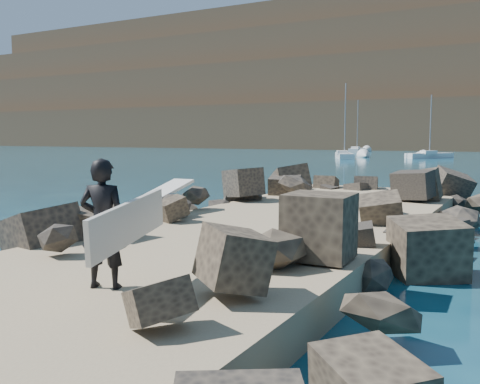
{
  "coord_description": "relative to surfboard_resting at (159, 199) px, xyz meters",
  "views": [
    {
      "loc": [
        5.35,
        -10.7,
        2.65
      ],
      "look_at": [
        0.0,
        -1.0,
        1.5
      ],
      "focal_mm": 40.0,
      "sensor_mm": 36.0,
      "label": 1
    }
  ],
  "objects": [
    {
      "name": "ground",
      "position": [
        3.16,
        -0.35,
        -1.04
      ],
      "size": [
        800.0,
        800.0,
        0.0
      ],
      "primitive_type": "plane",
      "color": "#0F384C",
      "rests_on": "ground"
    },
    {
      "name": "jetty",
      "position": [
        3.16,
        -2.35,
        -0.74
      ],
      "size": [
        6.0,
        26.0,
        0.6
      ],
      "primitive_type": "cube",
      "color": "#8C7759",
      "rests_on": "ground"
    },
    {
      "name": "riprap_left",
      "position": [
        0.26,
        -1.85,
        -0.54
      ],
      "size": [
        2.6,
        22.0,
        1.0
      ],
      "primitive_type": "cube",
      "color": "black",
      "rests_on": "ground"
    },
    {
      "name": "riprap_right",
      "position": [
        6.06,
        -1.85,
        -0.54
      ],
      "size": [
        2.6,
        22.0,
        1.0
      ],
      "primitive_type": "cube",
      "color": "black",
      "rests_on": "ground"
    },
    {
      "name": "surfboard_resting",
      "position": [
        0.0,
        0.0,
        0.0
      ],
      "size": [
        0.77,
        2.59,
        0.09
      ],
      "primitive_type": "cube",
      "rotation": [
        0.0,
        0.0,
        0.05
      ],
      "color": "white",
      "rests_on": "riprap_left"
    },
    {
      "name": "surfer_with_board",
      "position": [
        3.53,
        -5.72,
        0.45
      ],
      "size": [
        1.15,
        2.13,
        1.77
      ],
      "color": "black",
      "rests_on": "jetty"
    },
    {
      "name": "sailboat_e",
      "position": [
        -18.05,
        78.26,
        -0.7
      ],
      "size": [
        2.56,
        7.61,
        8.96
      ],
      "color": "silver",
      "rests_on": "ground"
    },
    {
      "name": "sailboat_a",
      "position": [
        -11.88,
        52.28,
        -0.7
      ],
      "size": [
        4.54,
        7.75,
        9.22
      ],
      "color": "silver",
      "rests_on": "ground"
    },
    {
      "name": "sailboat_b",
      "position": [
        -2.78,
        57.35,
        -0.69
      ],
      "size": [
        5.11,
        5.94,
        7.84
      ],
      "color": "silver",
      "rests_on": "ground"
    }
  ]
}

